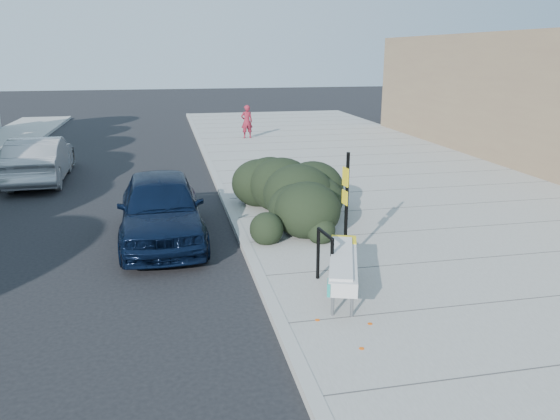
# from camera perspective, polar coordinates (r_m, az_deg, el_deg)

# --- Properties ---
(ground) EXTENTS (120.00, 120.00, 0.00)m
(ground) POSITION_cam_1_polar(r_m,az_deg,el_deg) (10.86, -2.06, -7.65)
(ground) COLOR black
(ground) RESTS_ON ground
(sidewalk_near) EXTENTS (11.20, 50.00, 0.15)m
(sidewalk_near) POSITION_cam_1_polar(r_m,az_deg,el_deg) (17.04, 13.78, 1.06)
(sidewalk_near) COLOR gray
(sidewalk_near) RESTS_ON ground
(curb_near) EXTENTS (0.22, 50.00, 0.17)m
(curb_near) POSITION_cam_1_polar(r_m,az_deg,el_deg) (15.49, -5.26, 0.01)
(curb_near) COLOR #9E9E99
(curb_near) RESTS_ON ground
(bench) EXTENTS (1.23, 2.40, 0.72)m
(bench) POSITION_cam_1_polar(r_m,az_deg,el_deg) (9.92, 6.62, -5.62)
(bench) COLOR gray
(bench) RESTS_ON sidewalk_near
(bike_rack) EXTENTS (0.14, 0.72, 1.05)m
(bike_rack) POSITION_cam_1_polar(r_m,az_deg,el_deg) (10.21, 4.71, -4.55)
(bike_rack) COLOR black
(bike_rack) RESTS_ON sidewalk_near
(sign_post) EXTENTS (0.10, 0.27, 2.34)m
(sign_post) POSITION_cam_1_polar(r_m,az_deg,el_deg) (11.08, 6.90, 0.91)
(sign_post) COLOR black
(sign_post) RESTS_ON sidewalk_near
(hedge) EXTENTS (3.50, 4.96, 1.68)m
(hedge) POSITION_cam_1_polar(r_m,az_deg,el_deg) (14.42, 1.13, 2.57)
(hedge) COLOR black
(hedge) RESTS_ON sidewalk_near
(sedan_navy) EXTENTS (2.06, 4.86, 1.64)m
(sedan_navy) POSITION_cam_1_polar(r_m,az_deg,el_deg) (13.32, -12.33, 0.28)
(sedan_navy) COLOR black
(sedan_navy) RESTS_ON ground
(wagon_silver) EXTENTS (1.89, 4.87, 1.58)m
(wagon_silver) POSITION_cam_1_polar(r_m,az_deg,el_deg) (20.78, -23.84, 4.85)
(wagon_silver) COLOR #999A9D
(wagon_silver) RESTS_ON ground
(suv_silver) EXTENTS (2.47, 5.03, 1.37)m
(suv_silver) POSITION_cam_1_polar(r_m,az_deg,el_deg) (21.87, -24.48, 5.00)
(suv_silver) COLOR #A3A6A9
(suv_silver) RESTS_ON ground
(pedestrian) EXTENTS (0.65, 0.46, 1.67)m
(pedestrian) POSITION_cam_1_polar(r_m,az_deg,el_deg) (28.08, -3.49, 9.21)
(pedestrian) COLOR maroon
(pedestrian) RESTS_ON sidewalk_near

